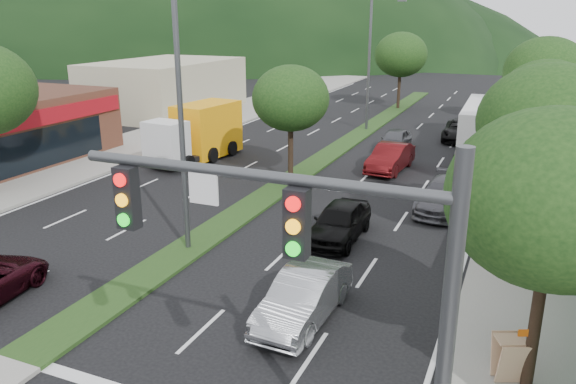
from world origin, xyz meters
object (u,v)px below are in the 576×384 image
at_px(tree_r_c, 546,100).
at_px(tree_med_near, 291,98).
at_px(tree_r_d, 545,72).
at_px(motorhome, 484,130).
at_px(streetlight_mid, 372,56).
at_px(car_queue_e, 395,140).
at_px(tree_r_a, 554,199).
at_px(traffic_signal, 339,294).
at_px(car_queue_f, 485,112).
at_px(car_queue_c, 390,158).
at_px(tree_r_b, 550,124).
at_px(car_queue_b, 444,195).
at_px(sedan_silver, 304,297).
at_px(streetlight_near, 185,103).
at_px(box_truck, 199,134).
at_px(a_frame_sign, 509,355).
at_px(tree_r_e, 544,64).
at_px(car_queue_d, 461,130).
at_px(car_queue_a, 339,222).
at_px(tree_med_far, 401,55).

height_order(tree_r_c, tree_med_near, tree_r_c).
distance_m(tree_r_d, motorhome, 5.37).
relative_size(streetlight_mid, car_queue_e, 2.43).
bearing_deg(tree_r_a, traffic_signal, -118.20).
height_order(car_queue_e, car_queue_f, car_queue_e).
height_order(tree_r_a, car_queue_c, tree_r_a).
bearing_deg(tree_r_c, traffic_signal, -97.85).
distance_m(tree_r_b, streetlight_mid, 24.09).
relative_size(traffic_signal, car_queue_b, 1.44).
bearing_deg(tree_r_a, sedan_silver, 170.81).
bearing_deg(car_queue_f, streetlight_near, -97.90).
bearing_deg(tree_r_a, streetlight_mid, 112.13).
height_order(sedan_silver, motorhome, motorhome).
relative_size(tree_r_c, box_truck, 0.92).
xyz_separation_m(sedan_silver, a_frame_sign, (5.64, -0.91, 0.10)).
distance_m(tree_r_e, car_queue_b, 24.22).
height_order(car_queue_d, box_truck, box_truck).
relative_size(streetlight_near, sedan_silver, 2.28).
bearing_deg(motorhome, streetlight_near, -116.29).
relative_size(tree_r_a, box_truck, 0.95).
distance_m(tree_r_a, car_queue_c, 20.10).
xyz_separation_m(tree_r_b, motorhome, (-3.00, 15.09, -3.22)).
relative_size(streetlight_near, car_queue_d, 1.95).
distance_m(tree_r_e, car_queue_a, 29.89).
bearing_deg(tree_r_e, tree_r_c, -90.00).
relative_size(streetlight_mid, car_queue_d, 1.95).
bearing_deg(a_frame_sign, box_truck, 115.59).
bearing_deg(traffic_signal, car_queue_d, 93.23).
bearing_deg(car_queue_c, tree_med_far, 105.71).
height_order(tree_r_e, box_truck, tree_r_e).
bearing_deg(car_queue_c, box_truck, -165.95).
xyz_separation_m(tree_r_a, streetlight_mid, (-11.79, 29.00, 0.76)).
distance_m(tree_r_d, car_queue_e, 9.98).
bearing_deg(car_queue_c, tree_r_e, 71.24).
height_order(car_queue_c, a_frame_sign, a_frame_sign).
xyz_separation_m(streetlight_near, car_queue_e, (3.34, 19.16, -4.88)).
xyz_separation_m(car_queue_a, a_frame_sign, (6.61, -7.19, 0.08)).
height_order(tree_r_c, streetlight_near, streetlight_near).
relative_size(sedan_silver, car_queue_b, 0.90).
distance_m(car_queue_a, motorhome, 16.38).
relative_size(tree_med_far, a_frame_sign, 4.59).
distance_m(traffic_signal, tree_r_e, 41.65).
bearing_deg(tree_r_a, tree_r_e, 90.00).
bearing_deg(streetlight_mid, car_queue_c, -68.79).
xyz_separation_m(tree_r_e, car_queue_f, (-4.02, 1.13, -4.22)).
bearing_deg(car_queue_a, box_truck, 142.89).
relative_size(tree_r_c, car_queue_f, 1.40).
bearing_deg(tree_r_c, tree_r_a, -90.00).
bearing_deg(tree_r_c, streetlight_near, -134.51).
bearing_deg(tree_r_d, motorhome, -135.85).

